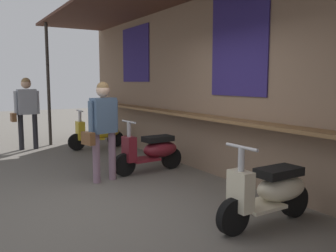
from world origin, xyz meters
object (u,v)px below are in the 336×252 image
scooter_yellow (100,133)px  scooter_cream (271,191)px  shopper_with_handbag (26,106)px  shopper_browsing (103,122)px  scooter_maroon (153,151)px

scooter_yellow → scooter_cream: bearing=90.6°
scooter_yellow → shopper_with_handbag: bearing=-25.1°
shopper_browsing → shopper_with_handbag: bearing=174.8°
scooter_yellow → shopper_with_handbag: size_ratio=0.81×
scooter_cream → shopper_browsing: (-2.70, -1.00, 0.61)m
scooter_yellow → shopper_browsing: size_ratio=0.85×
scooter_cream → shopper_with_handbag: shopper_with_handbag is taller
scooter_yellow → scooter_cream: 5.61m
scooter_maroon → scooter_cream: (2.86, 0.00, 0.00)m
scooter_yellow → scooter_maroon: same height
scooter_yellow → scooter_cream: (5.61, -0.00, 0.00)m
scooter_cream → scooter_maroon: bearing=-91.3°
scooter_maroon → scooter_yellow: bearing=-93.4°
shopper_with_handbag → shopper_browsing: 3.70m
scooter_cream → shopper_browsing: size_ratio=0.85×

